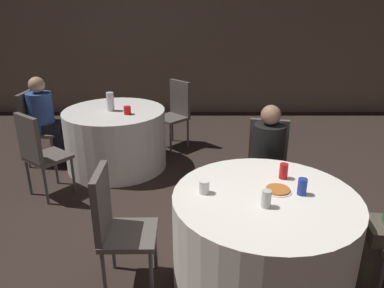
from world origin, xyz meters
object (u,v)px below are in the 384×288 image
object	(u,v)px
soda_can_red	(284,171)
table_near	(262,241)
chair_far_southwest	(38,149)
chair_far_west	(35,122)
soda_can_silver	(266,199)
person_black_shirt	(267,167)
pizza_plate_near	(278,190)
bottle_far	(110,102)
chair_far_northeast	(176,108)
person_blue_shirt	(48,122)
table_far	(116,139)
chair_near_west	(114,220)
chair_near_north	(267,160)
soda_can_blue	(302,187)

from	to	relation	value
soda_can_red	table_near	bearing A→B (deg)	-122.77
chair_far_southwest	chair_far_west	xyz separation A→B (m)	(-0.39, 0.92, 0.00)
chair_far_southwest	soda_can_silver	world-z (taller)	chair_far_southwest
chair_far_southwest	person_black_shirt	xyz separation A→B (m)	(2.34, -0.44, 0.01)
pizza_plate_near	bottle_far	size ratio (longest dim) A/B	0.89
chair_far_northeast	person_black_shirt	world-z (taller)	person_black_shirt
person_black_shirt	pizza_plate_near	size ratio (longest dim) A/B	5.66
pizza_plate_near	soda_can_red	size ratio (longest dim) A/B	1.67
table_near	chair_far_northeast	size ratio (longest dim) A/B	1.40
chair_far_northeast	person_black_shirt	bearing A→B (deg)	160.11
chair_far_southwest	person_black_shirt	world-z (taller)	person_black_shirt
person_blue_shirt	table_far	bearing A→B (deg)	90.00
table_far	person_blue_shirt	distance (m)	0.90
chair_far_west	person_blue_shirt	bearing A→B (deg)	90.00
chair_near_west	person_black_shirt	world-z (taller)	person_black_shirt
chair_far_northeast	pizza_plate_near	bearing A→B (deg)	151.87
chair_near_west	soda_can_silver	size ratio (longest dim) A/B	7.86
chair_near_west	chair_near_north	world-z (taller)	same
person_blue_shirt	person_black_shirt	size ratio (longest dim) A/B	1.00
table_near	chair_far_southwest	size ratio (longest dim) A/B	1.40
table_far	chair_far_west	distance (m)	1.07
table_near	chair_near_north	distance (m)	1.10
pizza_plate_near	bottle_far	world-z (taller)	bottle_far
table_far	soda_can_silver	distance (m)	2.77
person_black_shirt	soda_can_silver	distance (m)	1.08
chair_near_north	soda_can_silver	bearing A→B (deg)	89.93
table_near	person_black_shirt	world-z (taller)	person_black_shirt
chair_far_southwest	chair_near_north	bearing A→B (deg)	32.00
chair_near_west	table_near	bearing A→B (deg)	90.00
table_far	table_near	bearing A→B (deg)	-55.19
chair_far_west	person_black_shirt	world-z (taller)	person_black_shirt
chair_far_northeast	person_blue_shirt	distance (m)	1.75
table_near	person_black_shirt	distance (m)	0.93
chair_near_north	pizza_plate_near	bearing A→B (deg)	94.65
soda_can_silver	soda_can_red	distance (m)	0.47
chair_far_northeast	soda_can_blue	world-z (taller)	chair_far_northeast
soda_can_blue	soda_can_silver	distance (m)	0.33
chair_near_north	soda_can_silver	size ratio (longest dim) A/B	7.86
soda_can_blue	chair_far_northeast	bearing A→B (deg)	109.43
table_near	chair_far_southwest	distance (m)	2.55
bottle_far	pizza_plate_near	bearing A→B (deg)	-51.68
soda_can_blue	soda_can_silver	bearing A→B (deg)	-149.30
soda_can_blue	soda_can_silver	xyz separation A→B (m)	(-0.29, -0.17, 0.00)
chair_near_north	person_blue_shirt	xyz separation A→B (m)	(-2.60, 1.18, 0.01)
soda_can_silver	bottle_far	world-z (taller)	bottle_far
soda_can_blue	bottle_far	world-z (taller)	bottle_far
person_blue_shirt	bottle_far	xyz separation A→B (m)	(0.84, -0.10, 0.29)
person_black_shirt	bottle_far	world-z (taller)	person_black_shirt
person_blue_shirt	soda_can_red	world-z (taller)	person_blue_shirt
pizza_plate_near	soda_can_silver	xyz separation A→B (m)	(-0.13, -0.22, 0.05)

